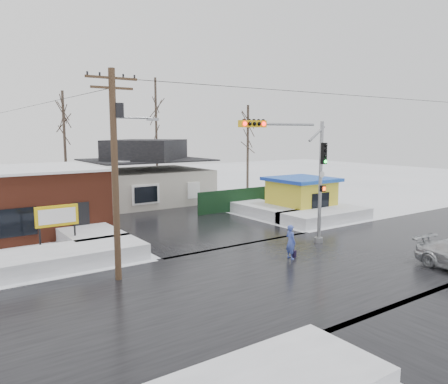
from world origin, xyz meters
TOP-DOWN VIEW (x-y plane):
  - ground at (0.00, 0.00)m, footprint 120.00×120.00m
  - road_ns at (0.00, 0.00)m, footprint 10.00×120.00m
  - road_ew at (0.00, 0.00)m, footprint 120.00×10.00m
  - snowbank_nw at (-9.00, 7.00)m, footprint 7.00×3.00m
  - snowbank_ne at (9.00, 7.00)m, footprint 7.00×3.00m
  - snowbank_nside_w at (-7.00, 12.00)m, footprint 3.00×8.00m
  - snowbank_nside_e at (7.00, 12.00)m, footprint 3.00×8.00m
  - traffic_signal at (2.43, 2.97)m, footprint 6.05×0.68m
  - utility_pole at (-7.93, 3.50)m, footprint 3.15×0.44m
  - marquee_sign at (-9.00, 9.49)m, footprint 2.20×0.21m
  - house at (2.00, 22.00)m, footprint 10.40×8.40m
  - kiosk at (9.50, 9.99)m, footprint 4.60×4.60m
  - fence at (6.50, 14.00)m, footprint 8.00×0.12m
  - tree_far_left at (-4.00, 26.00)m, footprint 3.00×3.00m
  - tree_far_mid at (6.00, 28.00)m, footprint 3.00×3.00m
  - tree_far_right at (12.00, 20.00)m, footprint 3.00×3.00m
  - pedestrian at (0.34, 1.51)m, footprint 0.47×0.67m
  - shopping_bag at (0.66, 1.55)m, footprint 0.30×0.22m

SIDE VIEW (x-z plane):
  - ground at x=0.00m, z-range 0.00..0.00m
  - road_ns at x=0.00m, z-range 0.00..0.02m
  - road_ew at x=0.00m, z-range 0.00..0.02m
  - shopping_bag at x=0.66m, z-range 0.00..0.35m
  - snowbank_nw at x=-9.00m, z-range 0.00..0.80m
  - snowbank_ne at x=9.00m, z-range 0.00..0.80m
  - snowbank_nside_w at x=-7.00m, z-range 0.00..0.80m
  - snowbank_nside_e at x=7.00m, z-range 0.00..0.80m
  - pedestrian at x=0.34m, z-range 0.00..1.75m
  - fence at x=6.50m, z-range 0.00..1.80m
  - kiosk at x=9.50m, z-range 0.03..2.90m
  - marquee_sign at x=-9.00m, z-range 0.65..3.20m
  - house at x=2.00m, z-range -0.26..5.50m
  - traffic_signal at x=2.43m, z-range 1.04..8.04m
  - utility_pole at x=-7.93m, z-range 0.61..9.61m
  - tree_far_right at x=12.00m, z-range 2.66..11.66m
  - tree_far_left at x=-4.00m, z-range 2.95..12.95m
  - tree_far_mid at x=6.00m, z-range 3.54..15.54m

